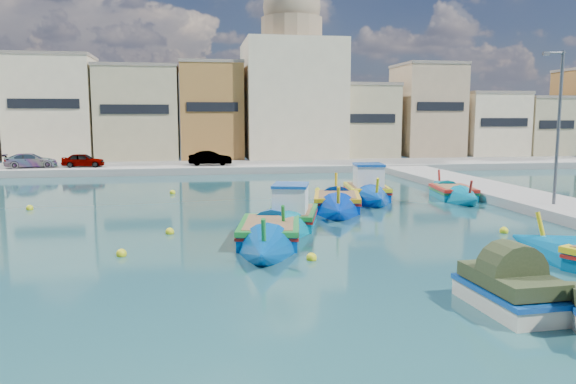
{
  "coord_description": "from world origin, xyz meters",
  "views": [
    {
      "loc": [
        -0.16,
        -19.22,
        4.83
      ],
      "look_at": [
        4.0,
        6.0,
        1.4
      ],
      "focal_mm": 35.0,
      "sensor_mm": 36.0,
      "label": 1
    }
  ],
  "objects_px": {
    "luzzu_turquoise_cabin": "(292,218)",
    "luzzu_blue_south": "(269,234)",
    "church_block": "(292,83)",
    "quay_street_lamp": "(557,127)",
    "tender_near": "(510,292)",
    "luzzu_blue_cabin": "(367,192)",
    "luzzu_green": "(337,204)",
    "luzzu_cyan_mid": "(453,194)"
  },
  "relations": [
    {
      "from": "luzzu_turquoise_cabin",
      "to": "luzzu_blue_south",
      "type": "distance_m",
      "value": 3.41
    },
    {
      "from": "church_block",
      "to": "quay_street_lamp",
      "type": "xyz_separation_m",
      "value": [
        7.44,
        -34.0,
        -4.07
      ]
    },
    {
      "from": "luzzu_turquoise_cabin",
      "to": "tender_near",
      "type": "relative_size",
      "value": 3.04
    },
    {
      "from": "luzzu_blue_cabin",
      "to": "luzzu_blue_south",
      "type": "height_order",
      "value": "luzzu_blue_cabin"
    },
    {
      "from": "luzzu_turquoise_cabin",
      "to": "luzzu_blue_cabin",
      "type": "xyz_separation_m",
      "value": [
        5.81,
        7.48,
        0.04
      ]
    },
    {
      "from": "luzzu_blue_cabin",
      "to": "luzzu_green",
      "type": "xyz_separation_m",
      "value": [
        -2.72,
        -3.5,
        -0.1
      ]
    },
    {
      "from": "luzzu_cyan_mid",
      "to": "luzzu_turquoise_cabin",
      "type": "bearing_deg",
      "value": -148.04
    },
    {
      "from": "quay_street_lamp",
      "to": "luzzu_turquoise_cabin",
      "type": "bearing_deg",
      "value": -176.21
    },
    {
      "from": "luzzu_turquoise_cabin",
      "to": "luzzu_cyan_mid",
      "type": "xyz_separation_m",
      "value": [
        10.98,
        6.85,
        -0.1
      ]
    },
    {
      "from": "church_block",
      "to": "luzzu_turquoise_cabin",
      "type": "xyz_separation_m",
      "value": [
        -5.98,
        -34.89,
        -8.05
      ]
    },
    {
      "from": "quay_street_lamp",
      "to": "luzzu_blue_south",
      "type": "bearing_deg",
      "value": -164.93
    },
    {
      "from": "luzzu_cyan_mid",
      "to": "quay_street_lamp",
      "type": "bearing_deg",
      "value": -67.71
    },
    {
      "from": "tender_near",
      "to": "quay_street_lamp",
      "type": "bearing_deg",
      "value": 52.1
    },
    {
      "from": "luzzu_blue_cabin",
      "to": "luzzu_green",
      "type": "bearing_deg",
      "value": -127.8
    },
    {
      "from": "luzzu_cyan_mid",
      "to": "tender_near",
      "type": "relative_size",
      "value": 2.77
    },
    {
      "from": "luzzu_cyan_mid",
      "to": "tender_near",
      "type": "bearing_deg",
      "value": -111.69
    },
    {
      "from": "quay_street_lamp",
      "to": "luzzu_blue_south",
      "type": "relative_size",
      "value": 0.81
    },
    {
      "from": "luzzu_blue_cabin",
      "to": "tender_near",
      "type": "xyz_separation_m",
      "value": [
        -2.23,
        -19.24,
        0.07
      ]
    },
    {
      "from": "luzzu_blue_south",
      "to": "luzzu_green",
      "type": "bearing_deg",
      "value": 57.53
    },
    {
      "from": "luzzu_blue_cabin",
      "to": "church_block",
      "type": "bearing_deg",
      "value": 89.65
    },
    {
      "from": "church_block",
      "to": "luzzu_blue_south",
      "type": "height_order",
      "value": "church_block"
    },
    {
      "from": "luzzu_blue_cabin",
      "to": "tender_near",
      "type": "distance_m",
      "value": 19.37
    },
    {
      "from": "church_block",
      "to": "luzzu_blue_cabin",
      "type": "relative_size",
      "value": 2.03
    },
    {
      "from": "luzzu_green",
      "to": "luzzu_blue_south",
      "type": "bearing_deg",
      "value": -122.47
    },
    {
      "from": "luzzu_turquoise_cabin",
      "to": "tender_near",
      "type": "height_order",
      "value": "luzzu_turquoise_cabin"
    },
    {
      "from": "luzzu_cyan_mid",
      "to": "luzzu_blue_south",
      "type": "relative_size",
      "value": 0.88
    },
    {
      "from": "luzzu_cyan_mid",
      "to": "luzzu_green",
      "type": "bearing_deg",
      "value": -159.97
    },
    {
      "from": "luzzu_turquoise_cabin",
      "to": "church_block",
      "type": "bearing_deg",
      "value": 80.28
    },
    {
      "from": "church_block",
      "to": "tender_near",
      "type": "height_order",
      "value": "church_block"
    },
    {
      "from": "luzzu_turquoise_cabin",
      "to": "luzzu_blue_south",
      "type": "relative_size",
      "value": 0.96
    },
    {
      "from": "luzzu_turquoise_cabin",
      "to": "tender_near",
      "type": "xyz_separation_m",
      "value": [
        3.58,
        -11.76,
        0.1
      ]
    },
    {
      "from": "luzzu_turquoise_cabin",
      "to": "luzzu_blue_south",
      "type": "height_order",
      "value": "luzzu_turquoise_cabin"
    },
    {
      "from": "church_block",
      "to": "luzzu_blue_cabin",
      "type": "xyz_separation_m",
      "value": [
        -0.17,
        -27.41,
        -8.01
      ]
    },
    {
      "from": "luzzu_turquoise_cabin",
      "to": "tender_near",
      "type": "bearing_deg",
      "value": -73.08
    },
    {
      "from": "luzzu_blue_south",
      "to": "tender_near",
      "type": "xyz_separation_m",
      "value": [
        4.99,
        -8.65,
        0.17
      ]
    },
    {
      "from": "quay_street_lamp",
      "to": "tender_near",
      "type": "xyz_separation_m",
      "value": [
        -9.84,
        -12.65,
        -3.87
      ]
    },
    {
      "from": "luzzu_blue_south",
      "to": "tender_near",
      "type": "distance_m",
      "value": 9.99
    },
    {
      "from": "luzzu_cyan_mid",
      "to": "luzzu_green",
      "type": "height_order",
      "value": "luzzu_green"
    },
    {
      "from": "tender_near",
      "to": "luzzu_green",
      "type": "bearing_deg",
      "value": 91.76
    },
    {
      "from": "luzzu_turquoise_cabin",
      "to": "luzzu_cyan_mid",
      "type": "bearing_deg",
      "value": 31.96
    },
    {
      "from": "church_block",
      "to": "luzzu_turquoise_cabin",
      "type": "distance_m",
      "value": 36.3
    },
    {
      "from": "quay_street_lamp",
      "to": "luzzu_cyan_mid",
      "type": "relative_size",
      "value": 0.93
    }
  ]
}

